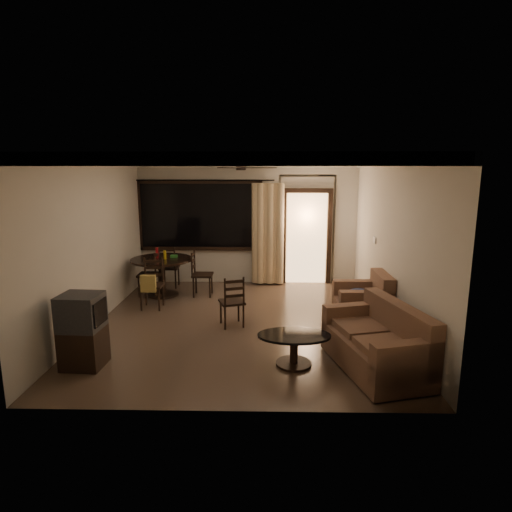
{
  "coord_description": "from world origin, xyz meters",
  "views": [
    {
      "loc": [
        0.39,
        -7.04,
        2.64
      ],
      "look_at": [
        0.24,
        0.2,
        1.15
      ],
      "focal_mm": 30.0,
      "sensor_mm": 36.0,
      "label": 1
    }
  ],
  "objects_px": {
    "tv_cabinet": "(83,331)",
    "coffee_table": "(294,345)",
    "dining_chair_south": "(152,293)",
    "armchair": "(365,304)",
    "side_chair": "(232,311)",
    "dining_chair_north": "(169,275)",
    "dining_table": "(162,266)",
    "sofa": "(379,344)",
    "dining_chair_east": "(202,283)",
    "dining_chair_west": "(150,282)"
  },
  "relations": [
    {
      "from": "tv_cabinet",
      "to": "coffee_table",
      "type": "relative_size",
      "value": 1.01
    },
    {
      "from": "dining_chair_south",
      "to": "armchair",
      "type": "height_order",
      "value": "dining_chair_south"
    },
    {
      "from": "tv_cabinet",
      "to": "side_chair",
      "type": "bearing_deg",
      "value": 42.95
    },
    {
      "from": "dining_chair_north",
      "to": "armchair",
      "type": "distance_m",
      "value": 4.5
    },
    {
      "from": "dining_table",
      "to": "sofa",
      "type": "relative_size",
      "value": 0.71
    },
    {
      "from": "dining_chair_east",
      "to": "dining_chair_south",
      "type": "bearing_deg",
      "value": 135.7
    },
    {
      "from": "dining_chair_south",
      "to": "armchair",
      "type": "bearing_deg",
      "value": -11.45
    },
    {
      "from": "dining_chair_south",
      "to": "side_chair",
      "type": "xyz_separation_m",
      "value": [
        1.6,
        -0.9,
        -0.04
      ]
    },
    {
      "from": "sofa",
      "to": "armchair",
      "type": "xyz_separation_m",
      "value": [
        0.19,
        1.68,
        0.02
      ]
    },
    {
      "from": "dining_chair_east",
      "to": "side_chair",
      "type": "height_order",
      "value": "dining_chair_east"
    },
    {
      "from": "tv_cabinet",
      "to": "armchair",
      "type": "xyz_separation_m",
      "value": [
        4.15,
        1.67,
        -0.14
      ]
    },
    {
      "from": "dining_chair_north",
      "to": "dining_chair_west",
      "type": "bearing_deg",
      "value": 67.18
    },
    {
      "from": "side_chair",
      "to": "dining_chair_east",
      "type": "bearing_deg",
      "value": -85.2
    },
    {
      "from": "coffee_table",
      "to": "tv_cabinet",
      "type": "bearing_deg",
      "value": -178.09
    },
    {
      "from": "armchair",
      "to": "dining_chair_south",
      "type": "bearing_deg",
      "value": 168.58
    },
    {
      "from": "side_chair",
      "to": "dining_chair_west",
      "type": "bearing_deg",
      "value": -61.87
    },
    {
      "from": "dining_chair_north",
      "to": "dining_chair_south",
      "type": "bearing_deg",
      "value": 90.0
    },
    {
      "from": "tv_cabinet",
      "to": "armchair",
      "type": "relative_size",
      "value": 1.15
    },
    {
      "from": "dining_chair_west",
      "to": "tv_cabinet",
      "type": "bearing_deg",
      "value": -0.18
    },
    {
      "from": "side_chair",
      "to": "coffee_table",
      "type": "bearing_deg",
      "value": 104.37
    },
    {
      "from": "tv_cabinet",
      "to": "sofa",
      "type": "relative_size",
      "value": 0.56
    },
    {
      "from": "sofa",
      "to": "dining_table",
      "type": "bearing_deg",
      "value": 123.67
    },
    {
      "from": "dining_table",
      "to": "armchair",
      "type": "distance_m",
      "value": 4.21
    },
    {
      "from": "tv_cabinet",
      "to": "side_chair",
      "type": "distance_m",
      "value": 2.46
    },
    {
      "from": "dining_table",
      "to": "tv_cabinet",
      "type": "xyz_separation_m",
      "value": [
        -0.29,
        -3.32,
        -0.12
      ]
    },
    {
      "from": "armchair",
      "to": "dining_table",
      "type": "bearing_deg",
      "value": 157.03
    },
    {
      "from": "dining_table",
      "to": "dining_chair_south",
      "type": "height_order",
      "value": "dining_table"
    },
    {
      "from": "dining_chair_south",
      "to": "tv_cabinet",
      "type": "bearing_deg",
      "value": -96.6
    },
    {
      "from": "dining_table",
      "to": "armchair",
      "type": "xyz_separation_m",
      "value": [
        3.87,
        -1.64,
        -0.26
      ]
    },
    {
      "from": "dining_chair_west",
      "to": "tv_cabinet",
      "type": "relative_size",
      "value": 0.94
    },
    {
      "from": "dining_chair_south",
      "to": "sofa",
      "type": "bearing_deg",
      "value": -33.76
    },
    {
      "from": "armchair",
      "to": "dining_chair_north",
      "type": "bearing_deg",
      "value": 149.39
    },
    {
      "from": "dining_table",
      "to": "dining_chair_south",
      "type": "relative_size",
      "value": 1.34
    },
    {
      "from": "dining_chair_west",
      "to": "coffee_table",
      "type": "relative_size",
      "value": 0.95
    },
    {
      "from": "dining_table",
      "to": "side_chair",
      "type": "xyz_separation_m",
      "value": [
        1.6,
        -1.76,
        -0.36
      ]
    },
    {
      "from": "tv_cabinet",
      "to": "coffee_table",
      "type": "xyz_separation_m",
      "value": [
        2.84,
        0.09,
        -0.22
      ]
    },
    {
      "from": "dining_table",
      "to": "sofa",
      "type": "distance_m",
      "value": 4.96
    },
    {
      "from": "dining_table",
      "to": "dining_chair_east",
      "type": "distance_m",
      "value": 0.9
    },
    {
      "from": "dining_table",
      "to": "tv_cabinet",
      "type": "relative_size",
      "value": 1.26
    },
    {
      "from": "dining_table",
      "to": "dining_chair_north",
      "type": "height_order",
      "value": "dining_table"
    },
    {
      "from": "dining_chair_north",
      "to": "sofa",
      "type": "height_order",
      "value": "dining_chair_north"
    },
    {
      "from": "dining_table",
      "to": "sofa",
      "type": "xyz_separation_m",
      "value": [
        3.68,
        -3.32,
        -0.28
      ]
    },
    {
      "from": "armchair",
      "to": "side_chair",
      "type": "bearing_deg",
      "value": -177.03
    },
    {
      "from": "dining_table",
      "to": "dining_chair_north",
      "type": "distance_m",
      "value": 0.74
    },
    {
      "from": "dining_table",
      "to": "side_chair",
      "type": "relative_size",
      "value": 1.44
    },
    {
      "from": "dining_chair_east",
      "to": "sofa",
      "type": "relative_size",
      "value": 0.53
    },
    {
      "from": "dining_chair_south",
      "to": "coffee_table",
      "type": "height_order",
      "value": "dining_chair_south"
    },
    {
      "from": "dining_chair_west",
      "to": "dining_chair_south",
      "type": "relative_size",
      "value": 1.0
    },
    {
      "from": "coffee_table",
      "to": "dining_chair_north",
      "type": "bearing_deg",
      "value": 123.44
    },
    {
      "from": "dining_table",
      "to": "dining_chair_west",
      "type": "distance_m",
      "value": 0.44
    }
  ]
}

